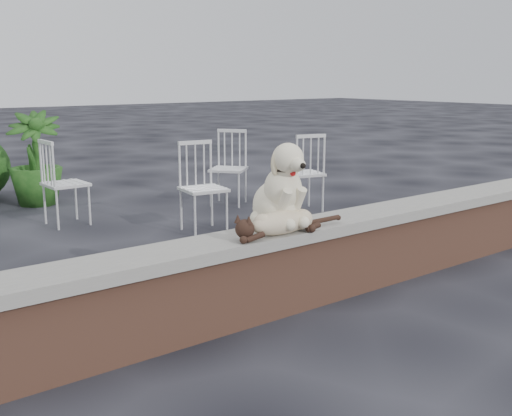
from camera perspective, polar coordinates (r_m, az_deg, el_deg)
ground at (r=5.01m, az=9.80°, el=-6.88°), size 60.00×60.00×0.00m
brick_wall at (r=4.94m, az=9.90°, el=-4.13°), size 6.00×0.30×0.50m
capstone at (r=4.87m, az=10.03°, el=-0.85°), size 6.20×0.40×0.08m
dog at (r=4.23m, az=1.91°, el=2.17°), size 0.44×0.56×0.61m
cat at (r=4.11m, az=2.36°, el=-1.17°), size 1.09×0.35×0.18m
chair_e at (r=7.09m, az=-17.02°, el=2.25°), size 0.57×0.57×0.94m
chair_b at (r=6.50m, az=-4.84°, el=1.89°), size 0.63×0.63×0.94m
chair_d at (r=7.88m, az=-2.54°, el=3.69°), size 0.79×0.79×0.94m
chair_c at (r=7.54m, az=4.32°, el=3.30°), size 0.69×0.69×0.94m
potted_plant_b at (r=8.33m, az=-19.57°, el=4.30°), size 0.87×0.87×1.18m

